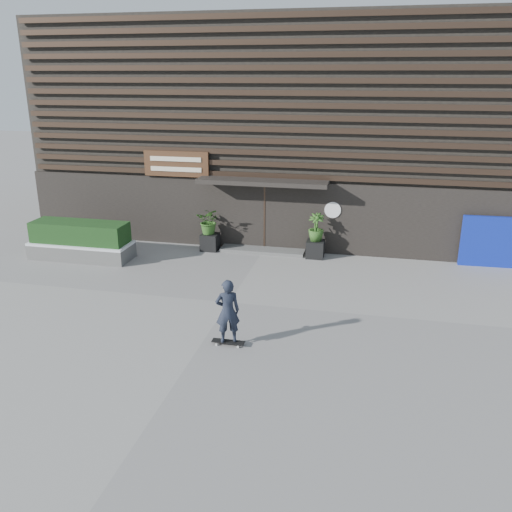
% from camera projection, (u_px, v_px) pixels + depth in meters
% --- Properties ---
extents(ground, '(80.00, 80.00, 0.00)m').
position_uv_depth(ground, '(229.00, 302.00, 15.01)').
color(ground, gray).
rests_on(ground, ground).
extents(entrance_step, '(3.00, 0.80, 0.12)m').
position_uv_depth(entrance_step, '(263.00, 250.00, 19.24)').
color(entrance_step, '#52524F').
rests_on(entrance_step, ground).
extents(planter_pot_left, '(0.60, 0.60, 0.60)m').
position_uv_depth(planter_pot_left, '(210.00, 242.00, 19.37)').
color(planter_pot_left, black).
rests_on(planter_pot_left, ground).
extents(bamboo_left, '(0.86, 0.75, 0.96)m').
position_uv_depth(bamboo_left, '(209.00, 221.00, 19.12)').
color(bamboo_left, '#2D591E').
rests_on(bamboo_left, planter_pot_left).
extents(planter_pot_right, '(0.60, 0.60, 0.60)m').
position_uv_depth(planter_pot_right, '(315.00, 249.00, 18.59)').
color(planter_pot_right, black).
rests_on(planter_pot_right, ground).
extents(bamboo_right, '(0.54, 0.54, 0.96)m').
position_uv_depth(bamboo_right, '(316.00, 227.00, 18.34)').
color(bamboo_right, '#2D591E').
rests_on(bamboo_right, planter_pot_right).
extents(raised_bed, '(3.50, 1.20, 0.50)m').
position_uv_depth(raised_bed, '(82.00, 251.00, 18.54)').
color(raised_bed, '#504F4D').
rests_on(raised_bed, ground).
extents(snow_layer, '(3.50, 1.20, 0.08)m').
position_uv_depth(snow_layer, '(81.00, 243.00, 18.45)').
color(snow_layer, white).
rests_on(snow_layer, raised_bed).
extents(hedge, '(3.30, 1.00, 0.70)m').
position_uv_depth(hedge, '(80.00, 232.00, 18.32)').
color(hedge, '#143513').
rests_on(hedge, snow_layer).
extents(blue_tarp, '(1.82, 0.18, 1.70)m').
position_uv_depth(blue_tarp, '(490.00, 242.00, 17.53)').
color(blue_tarp, '#0B1C98').
rests_on(blue_tarp, ground).
extents(building, '(18.00, 11.00, 8.00)m').
position_uv_depth(building, '(289.00, 124.00, 22.92)').
color(building, black).
rests_on(building, ground).
extents(skateboarder, '(0.78, 0.55, 1.64)m').
position_uv_depth(skateboarder, '(228.00, 311.00, 12.39)').
color(skateboarder, black).
rests_on(skateboarder, ground).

